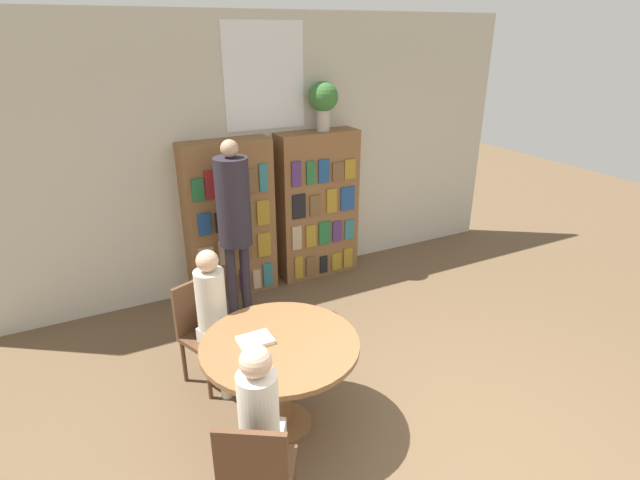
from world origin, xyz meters
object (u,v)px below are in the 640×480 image
at_px(flower_vase, 323,100).
at_px(chair_near_camera, 257,473).
at_px(reading_table, 280,358).
at_px(librarian_standing, 234,210).
at_px(bookshelf_right, 318,206).
at_px(seated_reader_left, 216,314).
at_px(seated_reader_right, 261,421).
at_px(chair_left_side, 204,327).
at_px(bookshelf_left, 230,220).

height_order(flower_vase, chair_near_camera, flower_vase).
height_order(reading_table, librarian_standing, librarian_standing).
bearing_deg(bookshelf_right, seated_reader_left, -137.92).
xyz_separation_m(bookshelf_right, seated_reader_left, (-1.72, -1.55, -0.18)).
relative_size(bookshelf_right, seated_reader_right, 1.40).
relative_size(chair_near_camera, chair_left_side, 1.00).
height_order(bookshelf_left, reading_table, bookshelf_left).
xyz_separation_m(bookshelf_left, seated_reader_right, (-0.74, -2.84, -0.17)).
distance_m(flower_vase, librarian_standing, 1.65).
relative_size(flower_vase, chair_left_side, 0.60).
bearing_deg(chair_left_side, seated_reader_right, 66.30).
height_order(flower_vase, chair_left_side, flower_vase).
bearing_deg(bookshelf_left, seated_reader_right, -104.67).
height_order(seated_reader_right, librarian_standing, librarian_standing).
height_order(bookshelf_left, librarian_standing, librarian_standing).
distance_m(bookshelf_left, seated_reader_right, 2.94).
distance_m(bookshelf_right, librarian_standing, 1.32).
bearing_deg(flower_vase, chair_near_camera, -123.72).
distance_m(chair_left_side, librarian_standing, 1.25).
relative_size(flower_vase, librarian_standing, 0.29).
distance_m(flower_vase, seated_reader_right, 3.69).
xyz_separation_m(bookshelf_left, seated_reader_left, (-0.63, -1.55, -0.18)).
distance_m(flower_vase, seated_reader_left, 2.75).
bearing_deg(reading_table, bookshelf_right, 56.99).
bearing_deg(chair_left_side, librarian_standing, -146.49).
xyz_separation_m(bookshelf_left, chair_left_side, (-0.70, -1.38, -0.37)).
bearing_deg(bookshelf_right, seated_reader_right, -122.78).
relative_size(chair_left_side, seated_reader_right, 0.72).
distance_m(bookshelf_right, flower_vase, 1.22).
distance_m(chair_left_side, seated_reader_left, 0.27).
xyz_separation_m(reading_table, chair_left_side, (-0.34, 0.84, -0.12)).
relative_size(seated_reader_right, librarian_standing, 0.67).
height_order(chair_near_camera, chair_left_side, same).
distance_m(reading_table, librarian_standing, 1.82).
distance_m(chair_near_camera, chair_left_side, 1.62).
relative_size(bookshelf_right, librarian_standing, 0.94).
xyz_separation_m(flower_vase, chair_near_camera, (-2.00, -3.00, -1.59)).
relative_size(bookshelf_right, reading_table, 1.53).
bearing_deg(seated_reader_left, flower_vase, -161.13).
bearing_deg(flower_vase, seated_reader_left, -139.08).
height_order(bookshelf_left, chair_left_side, bookshelf_left).
bearing_deg(librarian_standing, seated_reader_right, -105.39).
bearing_deg(seated_reader_left, bookshelf_left, -134.22).
xyz_separation_m(bookshelf_right, reading_table, (-1.44, -2.22, -0.25)).
height_order(bookshelf_right, seated_reader_right, bookshelf_right).
bearing_deg(bookshelf_left, chair_left_side, -116.95).
xyz_separation_m(flower_vase, reading_table, (-1.52, -2.23, -1.47)).
distance_m(chair_near_camera, seated_reader_right, 0.27).
bearing_deg(reading_table, bookshelf_left, 80.82).
relative_size(bookshelf_left, chair_near_camera, 1.95).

